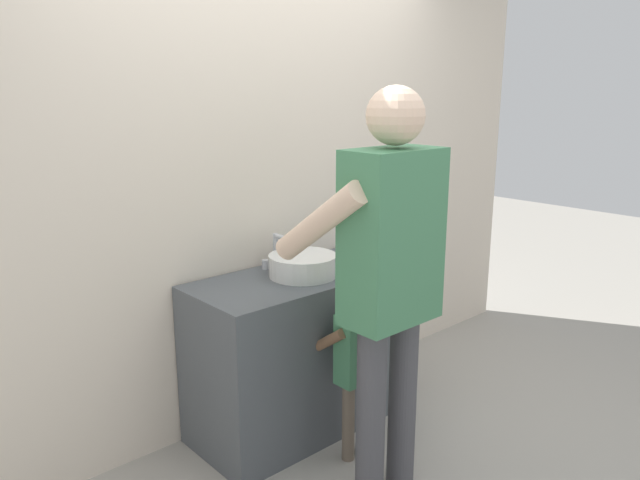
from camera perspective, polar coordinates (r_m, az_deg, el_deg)
name	(u,v)px	position (r m, az deg, el deg)	size (l,w,h in m)	color
ground_plane	(340,445)	(3.27, 1.85, -18.63)	(14.00, 14.00, 0.00)	#9E998E
back_wall	(261,169)	(3.26, -5.58, 6.64)	(4.40, 0.08, 2.70)	beige
vanity_cabinet	(301,351)	(3.27, -1.79, -10.31)	(1.17, 0.54, 0.84)	#4C5156
sink_basin	(303,265)	(3.09, -1.61, -2.35)	(0.35, 0.35, 0.11)	silver
faucet	(277,252)	(3.24, -4.04, -1.15)	(0.18, 0.14, 0.18)	#B7BABF
toothbrush_cup	(349,256)	(3.27, 2.77, -1.49)	(0.07, 0.07, 0.21)	#4C8EB2
child_toddler	(355,357)	(2.96, 3.32, -10.88)	(0.27, 0.27, 0.87)	#6B5B4C
adult_parent	(388,263)	(2.52, 6.39, -2.12)	(0.55, 0.58, 1.78)	#47474C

